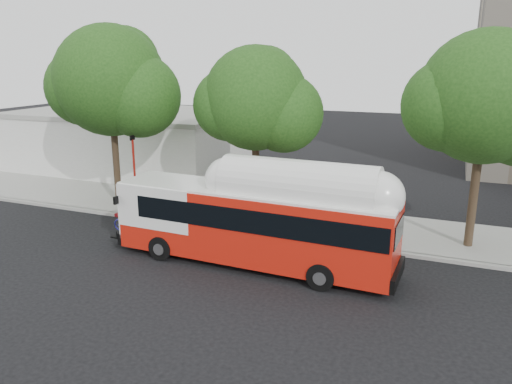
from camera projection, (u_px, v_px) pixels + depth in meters
ground at (222, 267)px, 19.68m from camera, size 120.00×120.00×0.00m
sidewalk at (277, 218)px, 25.48m from camera, size 60.00×5.00×0.15m
curb_strip at (259, 234)px, 23.15m from camera, size 60.00×0.30×0.15m
red_curb_segment at (201, 226)px, 24.23m from camera, size 10.00×0.32×0.16m
street_tree_left at (119, 85)px, 25.99m from camera, size 6.67×5.80×9.74m
street_tree_mid at (264, 103)px, 23.77m from camera, size 5.75×5.00×8.62m
street_tree_right at (497, 103)px, 19.90m from camera, size 6.21×5.40×9.18m
low_commercial_bldg at (132, 140)px, 36.68m from camera, size 16.20×10.20×4.25m
transit_bus at (255, 225)px, 19.52m from camera, size 12.05×2.90×3.54m
signal_pole at (135, 174)px, 25.84m from camera, size 0.12×0.40×4.18m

